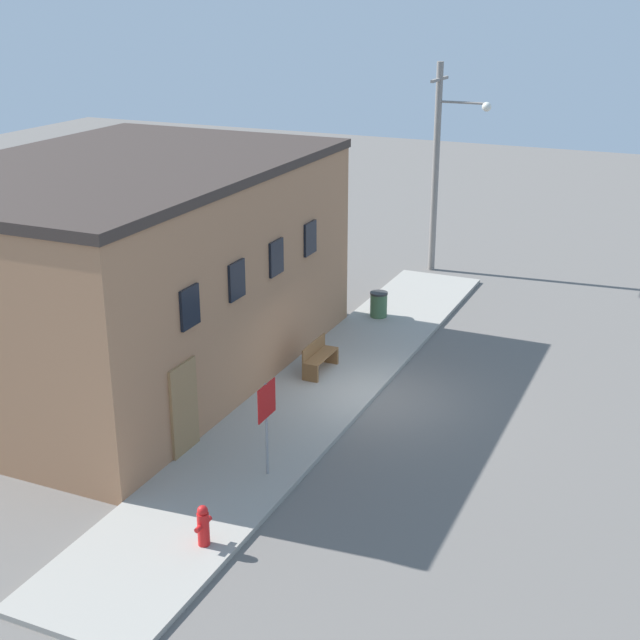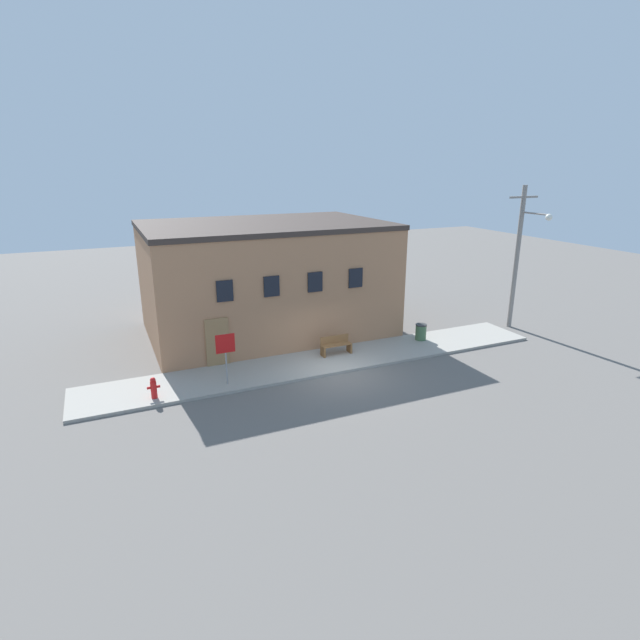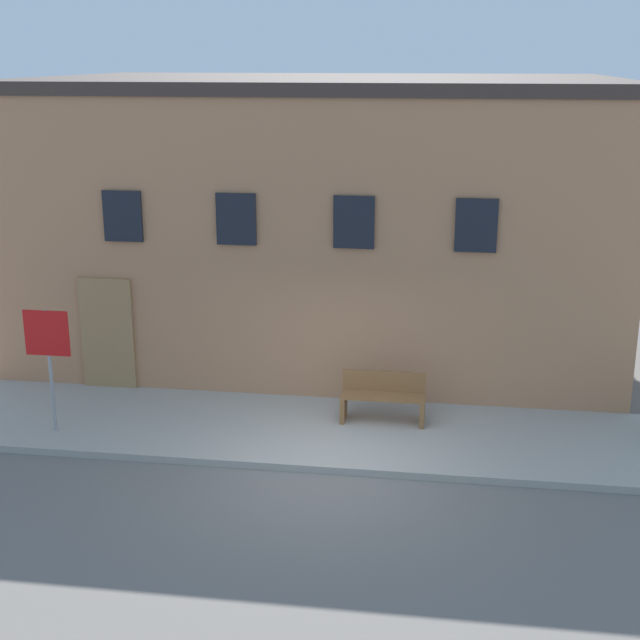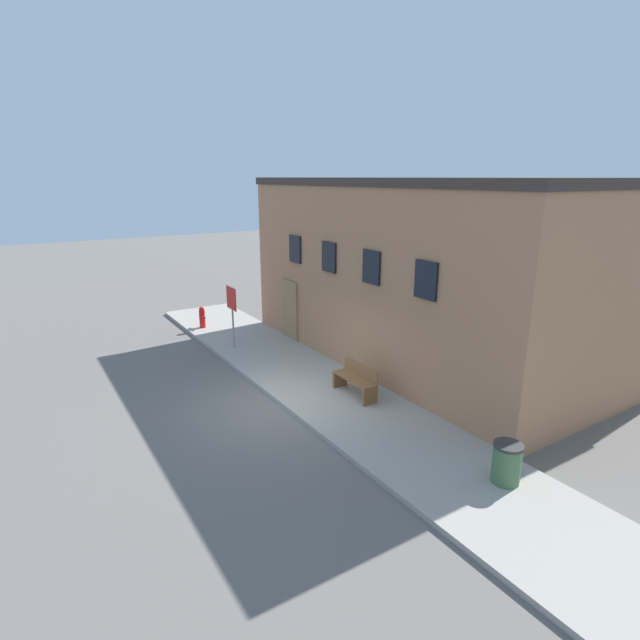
# 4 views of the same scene
# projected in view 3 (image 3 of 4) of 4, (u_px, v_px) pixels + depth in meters

# --- Properties ---
(ground_plane) EXTENTS (80.00, 80.00, 0.00)m
(ground_plane) POSITION_uv_depth(u_px,v_px,m) (324.00, 474.00, 13.42)
(ground_plane) COLOR #66605B
(sidewalk) EXTENTS (20.75, 2.83, 0.12)m
(sidewalk) POSITION_uv_depth(u_px,v_px,m) (336.00, 433.00, 14.74)
(sidewalk) COLOR #9E998E
(sidewalk) RESTS_ON ground
(brick_building) EXTENTS (11.81, 7.98, 5.63)m
(brick_building) POSITION_uv_depth(u_px,v_px,m) (326.00, 212.00, 19.14)
(brick_building) COLOR #A87551
(brick_building) RESTS_ON ground
(stop_sign) EXTENTS (0.75, 0.06, 2.06)m
(stop_sign) POSITION_uv_depth(u_px,v_px,m) (48.00, 347.00, 14.26)
(stop_sign) COLOR gray
(stop_sign) RESTS_ON sidewalk
(bench) EXTENTS (1.41, 0.44, 0.84)m
(bench) POSITION_uv_depth(u_px,v_px,m) (383.00, 398.00, 14.96)
(bench) COLOR brown
(bench) RESTS_ON sidewalk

